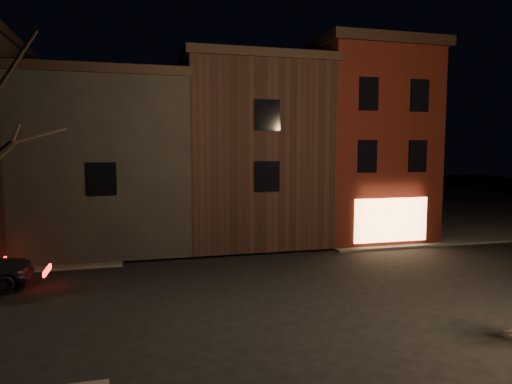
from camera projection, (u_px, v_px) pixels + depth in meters
The scene contains 5 objects.
ground at pixel (269, 293), 15.76m from camera, with size 120.00×120.00×0.00m, color black.
sidewalk_far_right at pixel (423, 205), 40.08m from camera, with size 30.00×30.00×0.12m, color #2D2B28.
corner_building at pixel (355, 142), 26.40m from camera, with size 6.50×8.50×10.50m.
row_building_a at pixel (242, 151), 25.79m from camera, with size 7.30×10.30×9.40m.
row_building_b at pixel (108, 161), 24.00m from camera, with size 7.80×10.30×8.40m.
Camera 1 is at (-4.34, -14.74, 4.98)m, focal length 32.00 mm.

